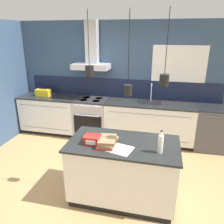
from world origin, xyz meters
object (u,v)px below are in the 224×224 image
object	(u,v)px
red_supply_box	(93,140)
yellow_toolbox	(43,93)
oven_range	(92,118)
bottle_on_island	(161,144)
book_stack	(107,142)
dishwasher	(210,128)

from	to	relation	value
red_supply_box	yellow_toolbox	xyz separation A→B (m)	(-1.89, 2.02, 0.02)
oven_range	red_supply_box	world-z (taller)	red_supply_box
bottle_on_island	red_supply_box	distance (m)	0.91
bottle_on_island	book_stack	size ratio (longest dim) A/B	0.87
book_stack	yellow_toolbox	size ratio (longest dim) A/B	1.04
oven_range	book_stack	distance (m)	2.26
book_stack	red_supply_box	xyz separation A→B (m)	(-0.21, 0.00, 0.01)
dishwasher	yellow_toolbox	bearing A→B (deg)	180.00
oven_range	red_supply_box	bearing A→B (deg)	-71.17
book_stack	yellow_toolbox	bearing A→B (deg)	136.14
bottle_on_island	red_supply_box	xyz separation A→B (m)	(-0.90, 0.04, -0.07)
dishwasher	red_supply_box	xyz separation A→B (m)	(-1.92, -2.02, 0.51)
red_supply_box	bottle_on_island	bearing A→B (deg)	-2.78
oven_range	yellow_toolbox	xyz separation A→B (m)	(-1.21, 0.00, 0.54)
bottle_on_island	red_supply_box	bearing A→B (deg)	177.22
bottle_on_island	book_stack	distance (m)	0.70
bottle_on_island	book_stack	bearing A→B (deg)	176.46
red_supply_box	yellow_toolbox	distance (m)	2.77
book_stack	yellow_toolbox	distance (m)	2.92
book_stack	dishwasher	bearing A→B (deg)	49.81
oven_range	red_supply_box	size ratio (longest dim) A/B	4.09
oven_range	yellow_toolbox	distance (m)	1.32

